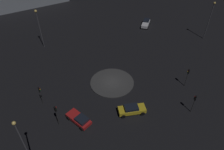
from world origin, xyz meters
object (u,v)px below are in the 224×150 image
at_px(streetlamp_northwest, 210,16).
at_px(streetlamp_east, 22,141).
at_px(car_red, 79,119).
at_px(traffic_light_north, 188,74).
at_px(traffic_light_east, 56,112).
at_px(traffic_light_southeast, 40,93).
at_px(streetlamp_south, 39,23).
at_px(car_white, 146,23).
at_px(traffic_light_north_near, 194,101).
at_px(car_yellow, 132,109).

bearing_deg(streetlamp_northwest, streetlamp_east, -22.97).
distance_m(car_red, traffic_light_north, 20.69).
distance_m(car_red, traffic_light_east, 3.88).
bearing_deg(traffic_light_north, traffic_light_southeast, 14.12).
relative_size(traffic_light_north, streetlamp_south, 0.43).
distance_m(car_white, streetlamp_south, 28.39).
relative_size(traffic_light_north, streetlamp_east, 0.44).
xyz_separation_m(car_white, traffic_light_east, (37.87, -3.26, 2.18)).
height_order(traffic_light_east, traffic_light_north_near, traffic_light_east).
bearing_deg(traffic_light_north, streetlamp_south, -20.86).
height_order(traffic_light_southeast, streetlamp_east, streetlamp_east).
distance_m(traffic_light_southeast, streetlamp_south, 19.18).
height_order(car_white, traffic_light_north_near, traffic_light_north_near).
bearing_deg(traffic_light_east, traffic_light_southeast, 79.38).
relative_size(traffic_light_east, streetlamp_south, 0.46).
height_order(car_yellow, traffic_light_north_near, traffic_light_north_near).
height_order(car_red, traffic_light_north_near, traffic_light_north_near).
distance_m(car_yellow, traffic_light_east, 11.90).
height_order(car_red, traffic_light_north, traffic_light_north).
relative_size(traffic_light_north, streetlamp_northwest, 0.42).
height_order(car_white, streetlamp_east, streetlamp_east).
height_order(traffic_light_north_near, streetlamp_south, streetlamp_south).
height_order(car_white, streetlamp_northwest, streetlamp_northwest).
relative_size(car_red, traffic_light_north, 1.18).
height_order(traffic_light_north, streetlamp_northwest, streetlamp_northwest).
relative_size(traffic_light_east, streetlamp_east, 0.47).
relative_size(traffic_light_southeast, streetlamp_northwest, 0.42).
height_order(traffic_light_north_near, streetlamp_east, streetlamp_east).
bearing_deg(streetlamp_northwest, traffic_light_north_near, -0.25).
height_order(traffic_light_east, streetlamp_east, streetlamp_east).
xyz_separation_m(car_yellow, streetlamp_south, (-11.14, -25.72, 5.38)).
height_order(traffic_light_east, streetlamp_south, streetlamp_south).
bearing_deg(streetlamp_northwest, traffic_light_southeast, -34.79).
relative_size(car_red, car_white, 0.97).
height_order(traffic_light_north_near, streetlamp_northwest, streetlamp_northwest).
relative_size(car_yellow, streetlamp_northwest, 0.50).
xyz_separation_m(traffic_light_north_near, streetlamp_east, (17.30, -18.25, 2.70)).
bearing_deg(traffic_light_east, streetlamp_south, 59.22).
xyz_separation_m(traffic_light_southeast, traffic_light_north_near, (-8.02, 23.54, -0.15)).
height_order(car_red, car_white, car_white).
bearing_deg(traffic_light_southeast, traffic_light_north_near, -29.11).
distance_m(traffic_light_southeast, traffic_light_east, 5.60).
bearing_deg(traffic_light_east, streetlamp_east, -160.04).
bearing_deg(traffic_light_north, traffic_light_north_near, 87.90).
height_order(traffic_light_southeast, streetlamp_south, streetlamp_south).
height_order(streetlamp_east, streetlamp_northwest, streetlamp_northwest).
bearing_deg(traffic_light_north_near, car_white, -54.29).
distance_m(traffic_light_north, streetlamp_east, 28.69).
relative_size(car_white, traffic_light_north_near, 1.27).
bearing_deg(car_yellow, streetlamp_northwest, -139.92).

